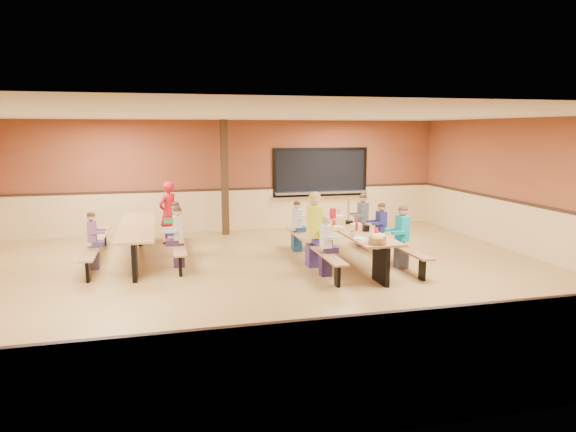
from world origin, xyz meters
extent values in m
plane|color=olive|center=(0.00, 0.00, 0.00)|extent=(12.00, 12.00, 0.00)
cube|color=brown|center=(0.00, 5.00, 1.50)|extent=(12.00, 0.04, 3.00)
cube|color=brown|center=(0.00, -5.00, 1.50)|extent=(12.00, 0.04, 3.00)
cube|color=brown|center=(6.00, 0.00, 1.50)|extent=(0.04, 10.00, 3.00)
cube|color=white|center=(0.00, 0.00, 3.00)|extent=(12.00, 10.00, 0.04)
cube|color=black|center=(2.60, 4.97, 1.55)|extent=(2.60, 0.06, 1.20)
cube|color=silver|center=(2.60, 4.88, 0.98)|extent=(2.70, 0.28, 0.06)
cube|color=#311F10|center=(-0.20, 4.40, 1.50)|extent=(0.18, 0.18, 3.00)
cube|color=#A16D40|center=(1.97, 0.89, 0.72)|extent=(0.75, 3.60, 0.04)
cube|color=black|center=(1.97, -0.66, 0.35)|extent=(0.08, 0.60, 0.70)
cube|color=black|center=(1.97, 2.44, 0.35)|extent=(0.08, 0.60, 0.70)
cube|color=#A16D40|center=(1.14, 0.89, 0.43)|extent=(0.26, 3.60, 0.04)
cube|color=black|center=(1.14, 0.89, 0.21)|extent=(0.06, 0.18, 0.41)
cube|color=#A16D40|center=(2.79, 0.89, 0.43)|extent=(0.26, 3.60, 0.04)
cube|color=black|center=(2.79, 0.89, 0.21)|extent=(0.06, 0.18, 0.41)
cube|color=#A16D40|center=(-2.35, 2.25, 0.72)|extent=(0.75, 3.60, 0.04)
cube|color=black|center=(-2.35, 0.70, 0.35)|extent=(0.08, 0.60, 0.70)
cube|color=black|center=(-2.35, 3.80, 0.35)|extent=(0.08, 0.60, 0.70)
cube|color=#A16D40|center=(-3.18, 2.25, 0.43)|extent=(0.26, 3.60, 0.04)
cube|color=black|center=(-3.18, 2.25, 0.21)|extent=(0.06, 0.18, 0.41)
cube|color=#A16D40|center=(-1.53, 2.25, 0.43)|extent=(0.26, 3.60, 0.04)
cube|color=black|center=(-1.53, 2.25, 0.21)|extent=(0.06, 0.18, 0.41)
imported|color=red|center=(-1.67, 3.63, 0.76)|extent=(0.65, 0.65, 1.52)
cylinder|color=red|center=(1.98, 2.06, 0.85)|extent=(0.16, 0.16, 0.22)
cube|color=black|center=(2.11, 0.42, 0.80)|extent=(0.10, 0.14, 0.13)
cylinder|color=yellow|center=(1.86, 1.00, 0.82)|extent=(0.06, 0.06, 0.17)
cylinder|color=#B2140F|center=(1.96, 0.53, 0.82)|extent=(0.06, 0.06, 0.17)
cube|color=black|center=(2.08, 1.33, 0.77)|extent=(0.16, 0.16, 0.06)
cube|color=#A16D40|center=(2.08, 1.33, 1.05)|extent=(0.02, 0.09, 0.50)
camera|label=1|loc=(-1.83, -8.94, 2.74)|focal=32.00mm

